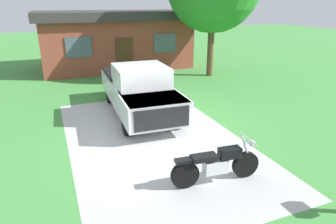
# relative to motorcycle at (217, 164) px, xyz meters

# --- Properties ---
(ground_plane) EXTENTS (80.00, 80.00, 0.00)m
(ground_plane) POSITION_rel_motorcycle_xyz_m (-0.60, 2.75, -0.47)
(ground_plane) COLOR #459041
(driveway_pad) EXTENTS (5.07, 8.71, 0.01)m
(driveway_pad) POSITION_rel_motorcycle_xyz_m (-0.60, 2.75, -0.47)
(driveway_pad) COLOR #B8B8B8
(driveway_pad) RESTS_ON ground
(motorcycle) EXTENTS (2.21, 0.70, 1.09)m
(motorcycle) POSITION_rel_motorcycle_xyz_m (0.00, 0.00, 0.00)
(motorcycle) COLOR black
(motorcycle) RESTS_ON ground
(pickup_truck) EXTENTS (2.24, 5.70, 1.90)m
(pickup_truck) POSITION_rel_motorcycle_xyz_m (-0.33, 5.25, 0.48)
(pickup_truck) COLOR black
(pickup_truck) RESTS_ON ground
(neighbor_house) EXTENTS (9.60, 5.60, 3.50)m
(neighbor_house) POSITION_rel_motorcycle_xyz_m (0.80, 14.42, 1.32)
(neighbor_house) COLOR brown
(neighbor_house) RESTS_ON ground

